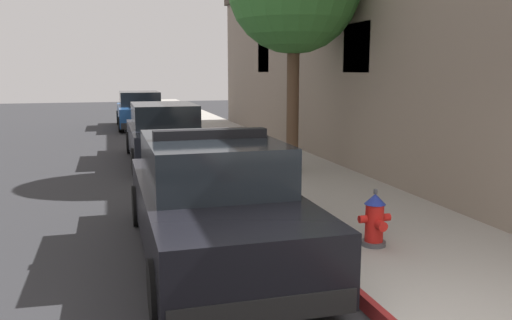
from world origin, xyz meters
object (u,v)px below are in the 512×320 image
Objects in this scene: parked_car_dark_far at (140,111)px; fire_hydrant at (375,220)px; parked_car_silver_ahead at (165,134)px; police_cruiser at (212,200)px.

fire_hydrant is (1.98, -17.34, -0.23)m from parked_car_dark_far.
parked_car_silver_ahead is at bearing -89.19° from parked_car_dark_far.
fire_hydrant is at bearing -18.40° from police_cruiser.
parked_car_silver_ahead is 1.00× the size of parked_car_dark_far.
police_cruiser is 2.15m from fire_hydrant.
parked_car_silver_ahead is (0.17, 7.63, -0.00)m from police_cruiser.
police_cruiser is 16.67m from parked_car_dark_far.
police_cruiser is at bearing 161.60° from fire_hydrant.
fire_hydrant is at bearing -77.41° from parked_car_silver_ahead.
parked_car_dark_far is (-0.13, 9.04, 0.00)m from parked_car_silver_ahead.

